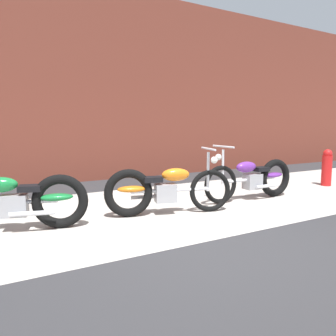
{
  "coord_description": "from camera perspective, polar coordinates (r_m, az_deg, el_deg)",
  "views": [
    {
      "loc": [
        -2.21,
        -3.03,
        1.36
      ],
      "look_at": [
        0.14,
        1.13,
        0.75
      ],
      "focal_mm": 35.03,
      "sensor_mm": 36.0,
      "label": 1
    }
  ],
  "objects": [
    {
      "name": "motorcycle_green",
      "position": [
        4.68,
        -24.29,
        -5.24
      ],
      "size": [
        1.96,
        0.8,
        1.03
      ],
      "rotation": [
        0.0,
        0.0,
        2.86
      ],
      "color": "black",
      "rests_on": "ground"
    },
    {
      "name": "ground_plane",
      "position": [
        3.99,
        6.39,
        -12.71
      ],
      "size": [
        80.0,
        80.0,
        0.0
      ],
      "primitive_type": "plane",
      "color": "#2D2D30"
    },
    {
      "name": "sidewalk_slab",
      "position": [
        5.44,
        -4.54,
        -7.19
      ],
      "size": [
        36.0,
        3.5,
        0.01
      ],
      "primitive_type": "cube",
      "color": "#B2ADA3",
      "rests_on": "ground"
    },
    {
      "name": "motorcycle_orange",
      "position": [
        5.03,
        -1.3,
        -3.75
      ],
      "size": [
        1.96,
        0.79,
        1.03
      ],
      "rotation": [
        0.0,
        0.0,
        -0.27
      ],
      "color": "black",
      "rests_on": "ground"
    },
    {
      "name": "brick_building_wall",
      "position": [
        8.58,
        -14.75,
        13.82
      ],
      "size": [
        36.0,
        0.5,
        4.74
      ],
      "primitive_type": "cube",
      "color": "brown",
      "rests_on": "ground"
    },
    {
      "name": "motorcycle_purple",
      "position": [
        6.34,
        15.02,
        -1.7
      ],
      "size": [
        2.01,
        0.58,
        1.03
      ],
      "rotation": [
        0.0,
        0.0,
        3.11
      ],
      "color": "black",
      "rests_on": "ground"
    },
    {
      "name": "fire_hydrant",
      "position": [
        8.32,
        25.92,
        0.1
      ],
      "size": [
        0.22,
        0.22,
        0.84
      ],
      "color": "red",
      "rests_on": "ground"
    }
  ]
}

